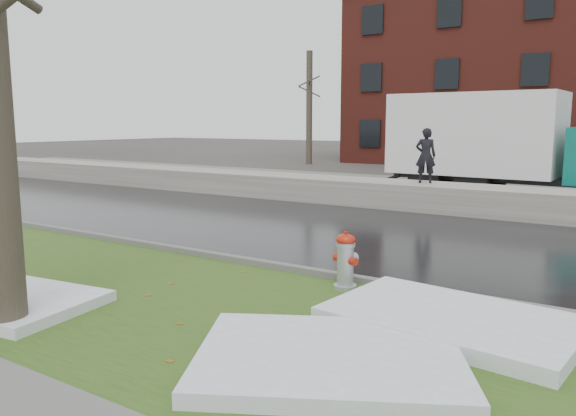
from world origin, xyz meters
The scene contains 14 objects.
ground centered at (0.00, 0.00, 0.00)m, with size 120.00×120.00×0.00m, color #47423D.
verge centered at (0.00, -1.25, 0.02)m, with size 60.00×4.50×0.04m, color #2B4B19.
road centered at (0.00, 4.50, 0.01)m, with size 60.00×7.00×0.03m, color black.
parking_lot centered at (0.00, 13.00, 0.01)m, with size 60.00×9.00×0.03m, color slate.
curb centered at (0.00, 1.00, 0.07)m, with size 60.00×0.15×0.14m, color slate.
snowbank centered at (0.00, 8.70, 0.38)m, with size 60.00×1.60×0.75m, color #B0AAA1.
bg_tree_left centered at (-12.00, 22.00, 3.33)m, with size 1.40×1.62×6.50m.
bg_tree_center centered at (-6.00, 26.00, 3.33)m, with size 1.40×1.62×6.50m.
fire_hydrant centered at (1.36, 0.61, 0.49)m, with size 0.42×0.39×0.85m.
box_truck centered at (1.06, 12.51, 1.79)m, with size 10.21×2.82×3.39m.
worker centered at (-0.35, 8.80, 1.52)m, with size 0.56×0.37×1.54m, color black.
snow_patch_near centered at (2.42, -1.82, 0.12)m, with size 2.60×2.00×0.16m, color white.
snow_patch_far centered at (-2.00, -2.50, 0.11)m, with size 2.20×1.60×0.14m, color white.
snow_patch_side centered at (3.12, -0.10, 0.13)m, with size 2.80×1.80×0.18m, color white.
Camera 1 is at (4.95, -6.48, 2.44)m, focal length 35.00 mm.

